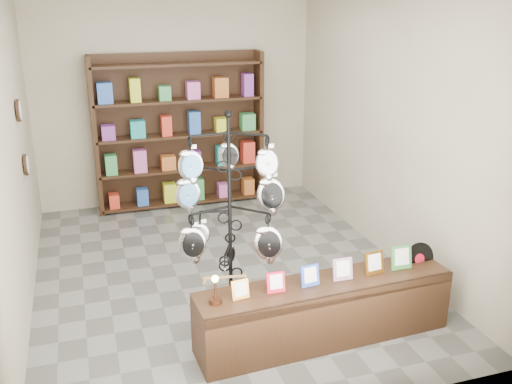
% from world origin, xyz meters
% --- Properties ---
extents(ground, '(5.00, 5.00, 0.00)m').
position_xyz_m(ground, '(0.00, 0.00, 0.00)').
color(ground, slate).
rests_on(ground, ground).
extents(room_envelope, '(5.00, 5.00, 5.00)m').
position_xyz_m(room_envelope, '(0.00, 0.00, 1.85)').
color(room_envelope, '#C0B69A').
rests_on(room_envelope, ground).
extents(display_tree, '(1.08, 1.05, 2.05)m').
position_xyz_m(display_tree, '(-0.17, -1.09, 1.19)').
color(display_tree, black).
rests_on(display_tree, ground).
extents(front_shelf, '(2.36, 0.60, 0.83)m').
position_xyz_m(front_shelf, '(0.56, -1.60, 0.29)').
color(front_shelf, black).
rests_on(front_shelf, ground).
extents(back_shelving, '(2.42, 0.36, 2.20)m').
position_xyz_m(back_shelving, '(0.00, 2.30, 1.03)').
color(back_shelving, black).
rests_on(back_shelving, ground).
extents(wall_clocks, '(0.03, 0.24, 0.84)m').
position_xyz_m(wall_clocks, '(-1.97, 0.80, 1.50)').
color(wall_clocks, black).
rests_on(wall_clocks, ground).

